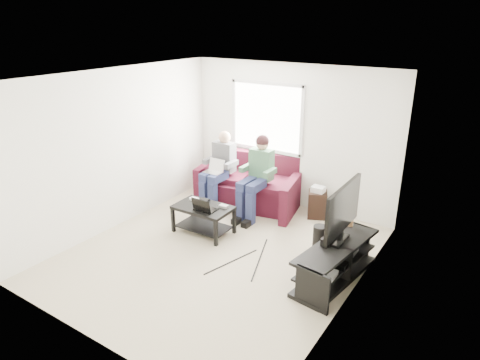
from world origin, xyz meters
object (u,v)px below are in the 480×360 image
Objects in this scene: sofa at (248,186)px; subwoofer at (319,240)px; end_table at (317,203)px; tv at (343,210)px; tv_stand at (335,264)px; coffee_table at (203,213)px.

subwoofer is at bearing -27.86° from sofa.
subwoofer is at bearing -64.89° from end_table.
tv_stand is at bearing -88.53° from tv.
sofa is 1.41m from coffee_table.
end_table is (-0.99, 1.66, 0.03)m from tv_stand.
end_table is at bearing 7.09° from sofa.
coffee_table reaches higher than subwoofer.
end_table reaches higher than tv_stand.
sofa is at bearing 91.00° from coffee_table.
tv is at bearing -57.57° from end_table.
coffee_table is 2.09× the size of subwoofer.
coffee_table is at bearing -89.00° from sofa.
sofa is 1.35m from end_table.
coffee_table is at bearing 177.80° from tv_stand.
subwoofer is at bearing 138.16° from tv.
tv is at bearing 91.47° from tv_stand.
subwoofer is (1.85, 0.41, -0.12)m from coffee_table.
end_table is (-0.99, 1.56, -0.72)m from tv.
tv is at bearing 0.29° from coffee_table.
coffee_table is 0.85× the size of tv.
tv_stand is at bearing -59.10° from end_table.
tv reaches higher than subwoofer.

